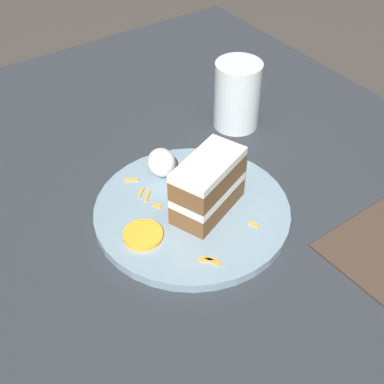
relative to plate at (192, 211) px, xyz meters
The scene contains 8 objects.
ground_plane 0.06m from the plate, 118.65° to the right, with size 6.00×6.00×0.00m, color #38332D.
dining_table 0.06m from the plate, 118.65° to the right, with size 1.16×0.82×0.02m, color #282D33.
plate is the anchor object (origin of this frame).
cake_slice 0.05m from the plate, 128.51° to the right, with size 0.09×0.12×0.08m.
cream_dollop 0.09m from the plate, ahead, with size 0.04×0.04×0.04m, color white.
orange_garnish 0.08m from the plate, 95.78° to the left, with size 0.05×0.05×0.01m, color orange.
carrot_shreds_scatter 0.02m from the plate, 79.33° to the left, with size 0.21×0.13×0.00m.
drinking_glass 0.24m from the plate, 53.33° to the right, with size 0.08×0.08×0.11m.
Camera 1 is at (-0.41, 0.35, 0.54)m, focal length 50.00 mm.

